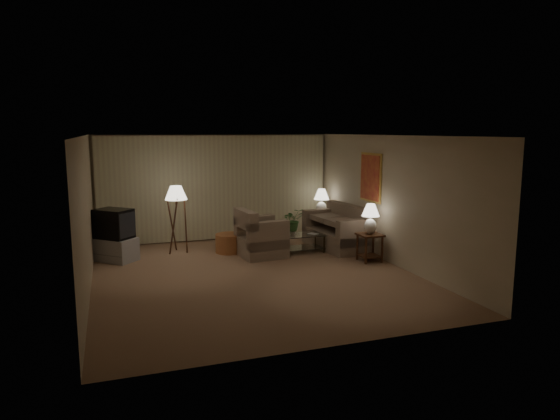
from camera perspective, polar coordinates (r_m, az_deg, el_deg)
The scene contains 16 objects.
ground at distance 9.87m, azimuth -3.00°, elevation -7.39°, with size 7.00×7.00×0.00m, color #916550.
room_shell at distance 10.98m, azimuth -5.13°, elevation 3.57°, with size 6.04×7.02×2.72m.
sofa at distance 12.03m, azimuth 6.47°, elevation -2.43°, with size 2.01×1.28×0.81m.
armchair at distance 11.21m, azimuth -2.16°, elevation -3.16°, with size 1.19×1.15×0.84m.
side_table_near at distance 10.93m, azimuth 10.22°, elevation -3.71°, with size 0.49×0.49×0.60m.
side_table_far at distance 13.21m, azimuth 4.74°, elevation -1.39°, with size 0.52×0.44×0.60m.
table_lamp_near at distance 10.81m, azimuth 10.31°, elevation -0.70°, with size 0.38×0.38×0.65m.
table_lamp_far at distance 13.11m, azimuth 4.77°, elevation 1.20°, with size 0.40×0.40×0.69m.
coffee_table at distance 11.58m, azimuth 2.17°, elevation -3.49°, with size 1.19×0.65×0.41m.
tv_cabinet at distance 11.41m, azimuth -18.33°, elevation -4.28°, with size 1.03×1.02×0.50m, color #A1A1A3.
crt_tv at distance 11.30m, azimuth -18.48°, elevation -1.49°, with size 0.90×0.89×0.63m, color black.
floor_lamp at distance 11.67m, azimuth -11.72°, elevation -0.89°, with size 0.50×0.50×1.55m.
ottoman at distance 11.63m, azimuth -5.80°, elevation -3.78°, with size 0.65×0.65×0.43m, color #B6703D.
vase at distance 11.48m, azimuth 1.48°, elevation -2.49°, with size 0.15×0.15×0.16m, color white.
flowers at distance 11.42m, azimuth 1.49°, elevation -0.82°, with size 0.47×0.41×0.52m, color #37682E.
book at distance 11.55m, azimuth 3.51°, elevation -2.79°, with size 0.17×0.23×0.02m, color olive.
Camera 1 is at (-2.58, -9.10, 2.80)m, focal length 32.00 mm.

